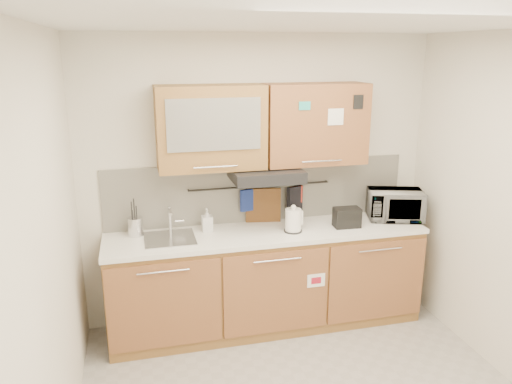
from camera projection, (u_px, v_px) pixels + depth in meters
ceiling at (325, 23)px, 2.82m from camera, size 3.20×3.20×0.00m
wall_back at (259, 181)px, 4.57m from camera, size 3.20×0.00×3.20m
wall_left at (49, 263)px, 2.80m from camera, size 0.00×3.00×3.00m
base_cabinet at (267, 284)px, 4.53m from camera, size 2.80×0.64×0.88m
countertop at (267, 233)px, 4.39m from camera, size 2.82×0.62×0.04m
backsplash at (259, 191)px, 4.59m from camera, size 2.80×0.02×0.56m
upper_cabinets at (263, 126)px, 4.26m from camera, size 1.82×0.37×0.70m
range_hood at (266, 174)px, 4.31m from camera, size 0.60×0.46×0.10m
sink at (170, 238)px, 4.21m from camera, size 0.42×0.40×0.26m
utensil_rail at (260, 186)px, 4.54m from camera, size 1.30×0.02×0.02m
utensil_crock at (135, 226)px, 4.26m from camera, size 0.14×0.14×0.32m
kettle at (293, 221)px, 4.35m from camera, size 0.19×0.18×0.25m
toaster at (347, 217)px, 4.47m from camera, size 0.24×0.15×0.18m
microwave at (395, 205)px, 4.67m from camera, size 0.57×0.46×0.27m
soap_bottle at (207, 220)px, 4.36m from camera, size 0.09×0.09×0.20m
cutting_board at (263, 209)px, 4.59m from camera, size 0.32×0.08×0.40m
oven_mitt at (247, 200)px, 4.53m from camera, size 0.12×0.06×0.20m
dark_pouch at (295, 199)px, 4.64m from camera, size 0.16×0.11×0.25m
pot_holder at (296, 195)px, 4.63m from camera, size 0.13×0.05×0.16m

